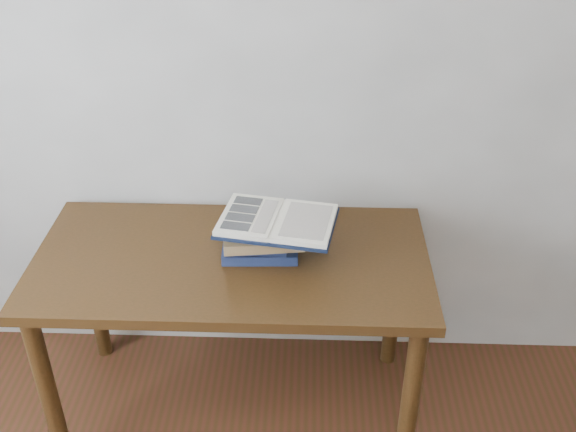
{
  "coord_description": "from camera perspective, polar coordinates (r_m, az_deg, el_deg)",
  "views": [
    {
      "loc": [
        0.27,
        -0.41,
        2.0
      ],
      "look_at": [
        0.21,
        1.34,
        0.88
      ],
      "focal_mm": 42.0,
      "sensor_mm": 36.0,
      "label": 1
    }
  ],
  "objects": [
    {
      "name": "desk",
      "position": [
        2.29,
        -4.72,
        -5.46
      ],
      "size": [
        1.31,
        0.65,
        0.7
      ],
      "color": "#402510",
      "rests_on": "ground"
    },
    {
      "name": "book_stack",
      "position": [
        2.2,
        -2.25,
        -1.79
      ],
      "size": [
        0.28,
        0.21,
        0.13
      ],
      "color": "#172447",
      "rests_on": "desk"
    },
    {
      "name": "open_book",
      "position": [
        2.13,
        -0.91,
        -0.42
      ],
      "size": [
        0.4,
        0.31,
        0.03
      ],
      "rotation": [
        0.0,
        0.0,
        -0.17
      ],
      "color": "black",
      "rests_on": "book_stack"
    }
  ]
}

